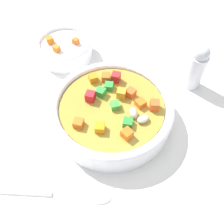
% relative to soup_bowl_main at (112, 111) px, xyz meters
% --- Properties ---
extents(ground_plane, '(1.40, 1.40, 0.02)m').
position_rel_soup_bowl_main_xyz_m(ground_plane, '(-0.00, -0.00, -0.04)').
color(ground_plane, silver).
extents(soup_bowl_main, '(0.20, 0.20, 0.06)m').
position_rel_soup_bowl_main_xyz_m(soup_bowl_main, '(0.00, 0.00, 0.00)').
color(soup_bowl_main, white).
rests_on(soup_bowl_main, ground_plane).
extents(spoon, '(0.18, 0.14, 0.01)m').
position_rel_soup_bowl_main_xyz_m(spoon, '(0.01, -0.16, -0.02)').
color(spoon, silver).
rests_on(spoon, ground_plane).
extents(side_bowl_small, '(0.11, 0.11, 0.05)m').
position_rel_soup_bowl_main_xyz_m(side_bowl_small, '(-0.18, 0.07, -0.00)').
color(side_bowl_small, white).
rests_on(side_bowl_small, ground_plane).
extents(pepper_shaker, '(0.03, 0.03, 0.09)m').
position_rel_soup_bowl_main_xyz_m(pepper_shaker, '(0.07, 0.16, 0.02)').
color(pepper_shaker, silver).
rests_on(pepper_shaker, ground_plane).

